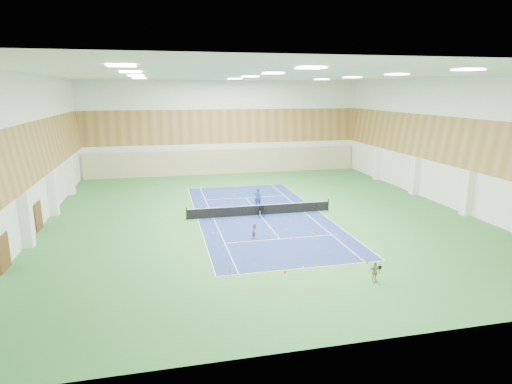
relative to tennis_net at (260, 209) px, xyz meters
The scene contains 22 objects.
ground 0.55m from the tennis_net, ahead, with size 40.00×40.00×0.00m, color #327535.
room_shell 5.45m from the tennis_net, ahead, with size 36.00×40.00×12.00m, color white, non-canonical shape.
wood_cladding 7.45m from the tennis_net, ahead, with size 36.00×40.00×8.00m, color #9F713B, non-canonical shape.
ceiling_light_grid 11.37m from the tennis_net, ahead, with size 21.40×25.40×0.06m, color white, non-canonical shape.
court_surface 0.55m from the tennis_net, ahead, with size 10.97×23.77×0.01m, color navy.
tennis_balls_scatter 0.50m from the tennis_net, ahead, with size 10.57×22.77×0.07m, color #CAED28, non-canonical shape.
tennis_net is the anchor object (origin of this frame).
back_curtain 19.78m from the tennis_net, 90.00° to the left, with size 35.40×0.16×3.20m, color #C6B793.
door_left_a 19.63m from the tennis_net, 155.94° to the right, with size 0.08×1.80×2.20m, color #593319.
door_left_b 17.93m from the tennis_net, behind, with size 0.08×1.80×2.20m, color #593319.
coach 2.88m from the tennis_net, 80.92° to the left, with size 0.66×0.43×1.81m, color navy.
child_court 6.19m from the tennis_net, 106.72° to the right, with size 0.57×0.44×1.17m, color gray.
child_apron 14.94m from the tennis_net, 77.21° to the right, with size 0.71×0.29×1.21m, color tan.
ball_cart 0.60m from the tennis_net, 91.24° to the right, with size 0.55×0.55×0.95m, color black, non-canonical shape.
cone_svc_a 7.08m from the tennis_net, 115.85° to the right, with size 0.18×0.18×0.20m, color #E3420B.
cone_svc_b 6.24m from the tennis_net, 97.54° to the right, with size 0.21×0.21×0.23m, color #E7430C.
cone_svc_c 6.73m from the tennis_net, 81.40° to the right, with size 0.21×0.21×0.23m, color #FF580D.
cone_svc_d 6.64m from the tennis_net, 62.50° to the right, with size 0.18×0.18×0.20m, color #E33B0B.
cone_base_a 12.31m from the tennis_net, 111.72° to the right, with size 0.20×0.20×0.22m, color #D95E0B.
cone_base_b 12.37m from the tennis_net, 96.23° to the right, with size 0.20×0.20×0.22m, color #FF570D.
cone_base_c 11.55m from the tennis_net, 84.81° to the right, with size 0.20×0.20×0.22m, color #FF660D.
cone_base_d 12.74m from the tennis_net, 70.82° to the right, with size 0.18×0.18×0.20m, color #FB430D.
Camera 1 is at (-8.36, -35.22, 10.73)m, focal length 30.00 mm.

